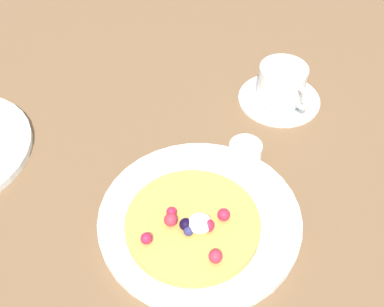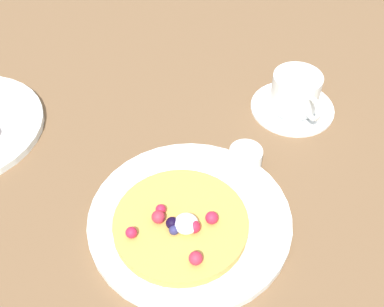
{
  "view_description": "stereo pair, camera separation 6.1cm",
  "coord_description": "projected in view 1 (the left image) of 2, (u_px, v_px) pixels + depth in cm",
  "views": [
    {
      "loc": [
        -6.07,
        -40.71,
        51.66
      ],
      "look_at": [
        7.67,
        2.04,
        4.0
      ],
      "focal_mm": 44.72,
      "sensor_mm": 36.0,
      "label": 1
    },
    {
      "loc": [
        -0.14,
        -42.18,
        51.66
      ],
      "look_at": [
        7.67,
        2.04,
        4.0
      ],
      "focal_mm": 44.72,
      "sensor_mm": 36.0,
      "label": 2
    }
  ],
  "objects": [
    {
      "name": "ground_plane",
      "position": [
        144.0,
        203.0,
        0.67
      ],
      "size": [
        192.84,
        133.9,
        3.0
      ],
      "primitive_type": "cube",
      "color": "brown"
    },
    {
      "name": "syrup_ramekin",
      "position": [
        245.0,
        153.0,
        0.67
      ],
      "size": [
        4.62,
        4.62,
        3.09
      ],
      "color": "white",
      "rests_on": "pancake_plate"
    },
    {
      "name": "coffee_cup",
      "position": [
        283.0,
        82.0,
        0.76
      ],
      "size": [
        7.68,
        10.62,
        5.73
      ],
      "color": "white",
      "rests_on": "coffee_saucer"
    },
    {
      "name": "coffee_saucer",
      "position": [
        279.0,
        98.0,
        0.79
      ],
      "size": [
        13.44,
        13.44,
        0.87
      ],
      "primitive_type": "cylinder",
      "color": "white",
      "rests_on": "ground_plane"
    },
    {
      "name": "pancake_with_berries",
      "position": [
        193.0,
        224.0,
        0.6
      ],
      "size": [
        17.09,
        17.09,
        3.09
      ],
      "color": "gold",
      "rests_on": "pancake_plate"
    },
    {
      "name": "pancake_plate",
      "position": [
        200.0,
        218.0,
        0.62
      ],
      "size": [
        26.39,
        26.39,
        1.22
      ],
      "primitive_type": "cylinder",
      "color": "white",
      "rests_on": "ground_plane"
    }
  ]
}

